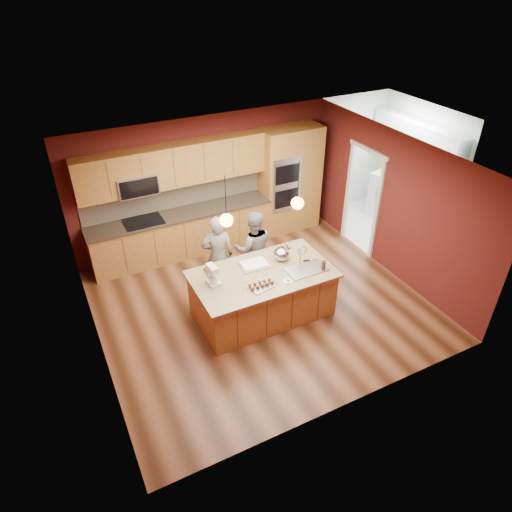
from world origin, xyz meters
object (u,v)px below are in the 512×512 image
island (263,293)px  person_right (253,248)px  person_left (218,256)px  mixing_bowl (281,254)px  stand_mixer (213,276)px

island → person_right: person_right is taller
person_left → person_right: size_ratio=1.06×
person_left → mixing_bowl: (0.89, -0.69, 0.18)m
person_left → person_right: person_left is taller
stand_mixer → mixing_bowl: (1.31, 0.11, -0.03)m
stand_mixer → mixing_bowl: size_ratio=1.21×
person_left → island: bearing=129.4°
person_right → person_left: bearing=17.1°
island → person_right: 0.99m
island → person_left: size_ratio=1.48×
stand_mixer → person_left: bearing=57.5°
person_left → mixing_bowl: size_ratio=5.61×
island → stand_mixer: size_ratio=6.85×
person_right → stand_mixer: size_ratio=4.38×
stand_mixer → mixing_bowl: bearing=-0.3°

